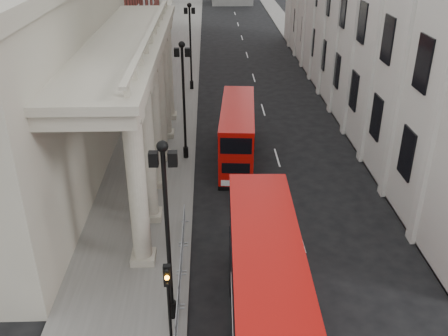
# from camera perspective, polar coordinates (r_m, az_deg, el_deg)

# --- Properties ---
(sidewalk_west) EXTENTS (6.00, 140.00, 0.12)m
(sidewalk_west) POSITION_cam_1_polar(r_m,az_deg,el_deg) (45.43, -6.94, 6.57)
(sidewalk_west) COLOR slate
(sidewalk_west) RESTS_ON ground
(sidewalk_east) EXTENTS (3.00, 140.00, 0.12)m
(sidewalk_east) POSITION_cam_1_polar(r_m,az_deg,el_deg) (46.91, 13.70, 6.65)
(sidewalk_east) COLOR slate
(sidewalk_east) RESTS_ON ground
(kerb) EXTENTS (0.20, 140.00, 0.14)m
(kerb) POSITION_cam_1_polar(r_m,az_deg,el_deg) (45.25, -3.19, 6.66)
(kerb) COLOR slate
(kerb) RESTS_ON ground
(portico_building) EXTENTS (9.00, 28.00, 12.00)m
(portico_building) POSITION_cam_1_polar(r_m,az_deg,el_deg) (34.01, -21.94, 8.42)
(portico_building) COLOR #A39D89
(portico_building) RESTS_ON ground
(lamp_post_south) EXTENTS (1.05, 0.44, 8.32)m
(lamp_post_south) POSITION_cam_1_polar(r_m,az_deg,el_deg) (19.74, -6.53, -6.31)
(lamp_post_south) COLOR black
(lamp_post_south) RESTS_ON sidewalk_west
(lamp_post_mid) EXTENTS (1.05, 0.44, 8.32)m
(lamp_post_mid) POSITION_cam_1_polar(r_m,az_deg,el_deg) (34.24, -4.64, 8.48)
(lamp_post_mid) COLOR black
(lamp_post_mid) RESTS_ON sidewalk_west
(lamp_post_north) EXTENTS (1.05, 0.44, 8.32)m
(lamp_post_north) POSITION_cam_1_polar(r_m,az_deg,el_deg) (49.68, -3.86, 14.30)
(lamp_post_north) COLOR black
(lamp_post_north) RESTS_ON sidewalk_west
(traffic_light) EXTENTS (0.28, 0.33, 4.30)m
(traffic_light) POSITION_cam_1_polar(r_m,az_deg,el_deg) (19.20, -6.38, -14.13)
(traffic_light) COLOR black
(traffic_light) RESTS_ON sidewalk_west
(bus_near) EXTENTS (2.93, 11.08, 4.76)m
(bus_near) POSITION_cam_1_polar(r_m,az_deg,el_deg) (20.30, 4.73, -13.69)
(bus_near) COLOR #9F0A07
(bus_near) RESTS_ON ground
(bus_far) EXTENTS (2.95, 9.44, 4.01)m
(bus_far) POSITION_cam_1_polar(r_m,az_deg,el_deg) (35.02, 1.54, 4.06)
(bus_far) COLOR #B30B08
(bus_far) RESTS_ON ground
(pedestrian_a) EXTENTS (0.80, 0.62, 1.93)m
(pedestrian_a) POSITION_cam_1_polar(r_m,az_deg,el_deg) (28.04, -9.43, -4.86)
(pedestrian_a) COLOR black
(pedestrian_a) RESTS_ON sidewalk_west
(pedestrian_b) EXTENTS (1.01, 0.90, 1.71)m
(pedestrian_b) POSITION_cam_1_polar(r_m,az_deg,el_deg) (35.88, -8.74, 2.37)
(pedestrian_b) COLOR black
(pedestrian_b) RESTS_ON sidewalk_west
(pedestrian_c) EXTENTS (0.85, 0.67, 1.52)m
(pedestrian_c) POSITION_cam_1_polar(r_m,az_deg,el_deg) (32.49, -7.99, -0.47)
(pedestrian_c) COLOR black
(pedestrian_c) RESTS_ON sidewalk_west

